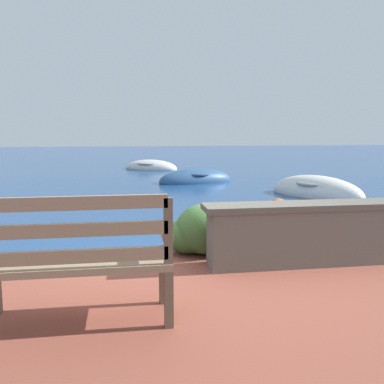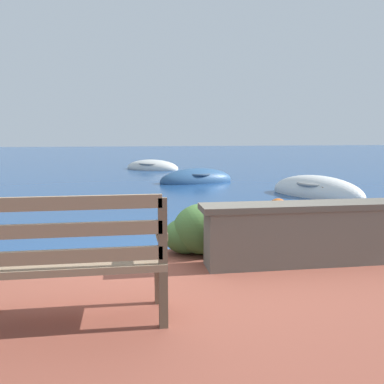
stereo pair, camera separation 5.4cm
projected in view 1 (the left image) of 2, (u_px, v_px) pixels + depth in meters
ground_plane at (191, 267)px, 4.94m from camera, size 80.00×80.00×0.00m
park_bench at (77, 257)px, 2.93m from camera, size 1.30×0.48×0.93m
stone_wall at (323, 232)px, 4.33m from camera, size 2.45×0.39×0.63m
hedge_clump_left at (204, 232)px, 4.67m from camera, size 0.82×0.59×0.56m
rowboat_nearest at (316, 193)px, 10.34m from camera, size 2.10×2.64×0.87m
rowboat_mid at (196, 180)px, 13.05m from camera, size 2.52×1.51×0.76m
rowboat_far at (151, 168)px, 17.46m from camera, size 2.55×2.23×0.70m
mooring_buoy at (278, 208)px, 8.32m from camera, size 0.43×0.43×0.39m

